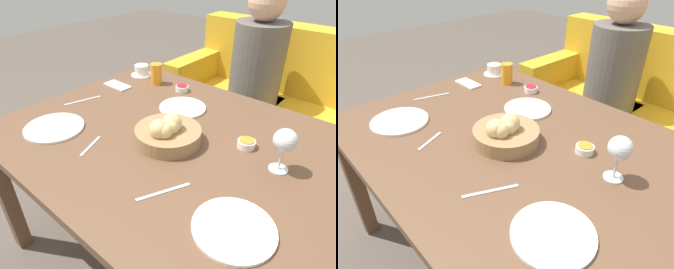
{
  "view_description": "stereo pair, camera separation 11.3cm",
  "coord_description": "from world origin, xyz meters",
  "views": [
    {
      "loc": [
        0.62,
        -0.76,
        1.34
      ],
      "look_at": [
        -0.01,
        -0.04,
        0.73
      ],
      "focal_mm": 32.0,
      "sensor_mm": 36.0,
      "label": 1
    },
    {
      "loc": [
        0.7,
        -0.68,
        1.34
      ],
      "look_at": [
        -0.01,
        -0.04,
        0.73
      ],
      "focal_mm": 32.0,
      "sensor_mm": 36.0,
      "label": 2
    }
  ],
  "objects": [
    {
      "name": "ground_plane",
      "position": [
        0.0,
        0.0,
        0.0
      ],
      "size": [
        10.0,
        10.0,
        0.0
      ],
      "primitive_type": "plane",
      "color": "#564C44"
    },
    {
      "name": "dining_table",
      "position": [
        0.0,
        0.0,
        0.62
      ],
      "size": [
        1.39,
        1.04,
        0.7
      ],
      "color": "brown",
      "rests_on": "ground_plane"
    },
    {
      "name": "couch",
      "position": [
        0.03,
        1.13,
        0.32
      ],
      "size": [
        1.52,
        0.7,
        0.9
      ],
      "color": "gold",
      "rests_on": "ground_plane"
    },
    {
      "name": "seated_person",
      "position": [
        -0.15,
        0.98,
        0.5
      ],
      "size": [
        0.32,
        0.42,
        1.18
      ],
      "color": "#23232D",
      "rests_on": "ground_plane"
    },
    {
      "name": "bread_basket",
      "position": [
        -0.01,
        -0.04,
        0.75
      ],
      "size": [
        0.25,
        0.25,
        0.12
      ],
      "color": "#99754C",
      "rests_on": "dining_table"
    },
    {
      "name": "plate_near_left",
      "position": [
        -0.42,
        -0.27,
        0.71
      ],
      "size": [
        0.24,
        0.24,
        0.01
      ],
      "color": "white",
      "rests_on": "dining_table"
    },
    {
      "name": "plate_near_right",
      "position": [
        0.4,
        -0.24,
        0.71
      ],
      "size": [
        0.22,
        0.22,
        0.01
      ],
      "color": "white",
      "rests_on": "dining_table"
    },
    {
      "name": "plate_far_center",
      "position": [
        -0.14,
        0.21,
        0.71
      ],
      "size": [
        0.21,
        0.21,
        0.01
      ],
      "color": "white",
      "rests_on": "dining_table"
    },
    {
      "name": "juice_glass",
      "position": [
        -0.43,
        0.35,
        0.76
      ],
      "size": [
        0.06,
        0.06,
        0.11
      ],
      "color": "orange",
      "rests_on": "dining_table"
    },
    {
      "name": "wine_glass",
      "position": [
        0.38,
        0.07,
        0.82
      ],
      "size": [
        0.08,
        0.08,
        0.16
      ],
      "color": "silver",
      "rests_on": "dining_table"
    },
    {
      "name": "coffee_cup",
      "position": [
        -0.58,
        0.38,
        0.73
      ],
      "size": [
        0.12,
        0.12,
        0.06
      ],
      "color": "white",
      "rests_on": "dining_table"
    },
    {
      "name": "jam_bowl_berry",
      "position": [
        -0.26,
        0.36,
        0.72
      ],
      "size": [
        0.07,
        0.07,
        0.03
      ],
      "color": "white",
      "rests_on": "dining_table"
    },
    {
      "name": "jam_bowl_honey",
      "position": [
        0.23,
        0.12,
        0.72
      ],
      "size": [
        0.07,
        0.07,
        0.03
      ],
      "color": "white",
      "rests_on": "dining_table"
    },
    {
      "name": "fork_silver",
      "position": [
        0.16,
        -0.26,
        0.71
      ],
      "size": [
        0.09,
        0.17,
        0.0
      ],
      "color": "#B7B7BC",
      "rests_on": "dining_table"
    },
    {
      "name": "knife_silver",
      "position": [
        -0.55,
        -0.04,
        0.71
      ],
      "size": [
        0.06,
        0.17,
        0.0
      ],
      "color": "#B7B7BC",
      "rests_on": "dining_table"
    },
    {
      "name": "spoon_coffee",
      "position": [
        -0.21,
        -0.25,
        0.71
      ],
      "size": [
        0.06,
        0.13,
        0.0
      ],
      "color": "#B7B7BC",
      "rests_on": "dining_table"
    },
    {
      "name": "cell_phone",
      "position": [
        -0.56,
        0.19,
        0.71
      ],
      "size": [
        0.15,
        0.08,
        0.01
      ],
      "color": "silver",
      "rests_on": "dining_table"
    }
  ]
}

